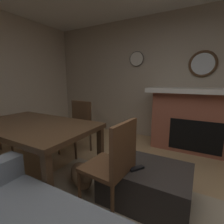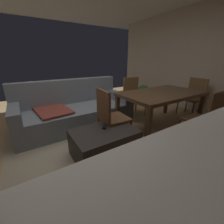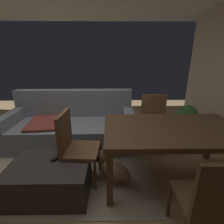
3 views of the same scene
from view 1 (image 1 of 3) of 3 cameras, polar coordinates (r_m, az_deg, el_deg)
The scene contains 10 objects.
wall_back_fireplace_side at distance 3.70m, azimuth 23.05°, elevation 10.68°, with size 6.82×0.12×2.66m, color #B7A893.
fireplace at distance 3.38m, azimuth 27.86°, elevation -2.36°, with size 1.77×0.76×1.16m.
round_wall_mirror at distance 3.60m, azimuth 29.49°, elevation 14.63°, with size 0.50×0.05×0.50m.
ottoman_coffee_table at distance 1.94m, azimuth 11.74°, elevation -23.55°, with size 0.90×0.63×0.41m, color #2D2826.
tv_remote at distance 1.76m, azimuth 8.76°, elevation -19.16°, with size 0.05×0.16×0.02m, color black.
dining_table at distance 2.40m, azimuth -26.21°, elevation -5.33°, with size 1.69×0.99×0.74m.
dining_chair_south at distance 3.01m, azimuth -12.03°, elevation -4.10°, with size 0.45×0.45×0.93m.
dining_chair_west at distance 1.65m, azimuth 0.82°, elevation -16.90°, with size 0.47×0.47×0.93m.
small_dog at distance 2.10m, azimuth -10.65°, elevation -21.06°, with size 0.52×0.47×0.33m.
wall_clock at distance 3.86m, azimuth 8.73°, elevation 18.11°, with size 0.33×0.03×0.33m.
Camera 1 is at (-0.41, 0.98, 1.30)m, focal length 25.78 mm.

